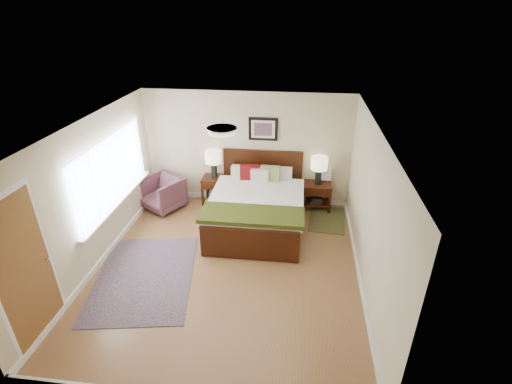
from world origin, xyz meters
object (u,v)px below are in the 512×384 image
bed (257,202)px  lamp_right (319,165)px  nightstand_right (317,194)px  lamp_left (213,159)px  rug_persian (145,276)px  armchair (163,193)px  nightstand_left (214,183)px

bed → lamp_right: 1.58m
nightstand_right → lamp_left: size_ratio=0.99×
bed → nightstand_right: (1.22, 0.88, -0.20)m
rug_persian → bed: bearing=37.4°
bed → armchair: (-2.15, 0.50, -0.20)m
lamp_right → lamp_left: bearing=180.0°
nightstand_right → lamp_left: lamp_left is taller
lamp_left → armchair: 1.35m
bed → armchair: size_ratio=2.83×
armchair → nightstand_left: bearing=49.8°
nightstand_right → lamp_right: size_ratio=0.99×
nightstand_right → lamp_left: 2.39m
bed → lamp_right: bed is taller
lamp_right → armchair: (-3.37, -0.40, -0.67)m
lamp_left → nightstand_right: bearing=-0.3°
armchair → lamp_left: bearing=50.8°
lamp_left → bed: bearing=-40.1°
lamp_left → nightstand_left: bearing=-90.0°
nightstand_left → rug_persian: size_ratio=0.29×
lamp_left → lamp_right: size_ratio=1.00×
nightstand_left → nightstand_right: (2.28, 0.01, -0.14)m
nightstand_left → bed: bearing=-39.4°
rug_persian → lamp_left: bearing=67.4°
lamp_right → rug_persian: lamp_right is taller
lamp_right → bed: bearing=-143.8°
lamp_left → rug_persian: (-0.62, -2.71, -1.06)m
lamp_left → armchair: (-1.09, -0.40, -0.70)m
nightstand_right → bed: bearing=-144.2°
nightstand_left → lamp_right: (2.28, 0.02, 0.53)m
nightstand_left → armchair: bearing=-161.0°
bed → lamp_left: (-1.06, 0.89, 0.50)m
nightstand_right → rug_persian: size_ratio=0.27×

